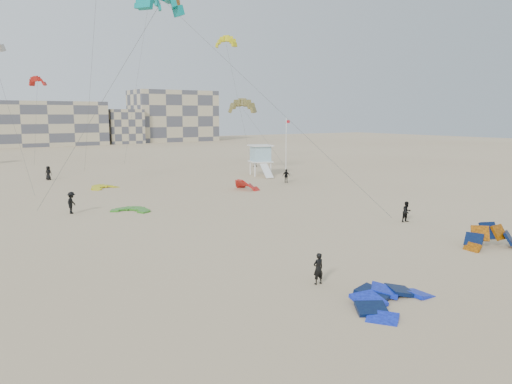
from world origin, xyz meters
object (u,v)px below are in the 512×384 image
kite_ground_blue (391,304)px  kite_ground_orange (492,249)px  lifeguard_tower_near (261,160)px  kitesurfer_main (318,269)px

kite_ground_blue → kite_ground_orange: kite_ground_orange is taller
kite_ground_blue → kite_ground_orange: size_ratio=1.23×
kite_ground_blue → lifeguard_tower_near: bearing=45.7°
kite_ground_orange → lifeguard_tower_near: lifeguard_tower_near is taller
kite_ground_blue → lifeguard_tower_near: 48.23m
kitesurfer_main → lifeguard_tower_near: size_ratio=0.26×
kite_ground_orange → kitesurfer_main: kite_ground_orange is taller
lifeguard_tower_near → kitesurfer_main: bearing=-103.9°
kite_ground_orange → kitesurfer_main: size_ratio=2.28×
kite_ground_blue → kite_ground_orange: (12.44, 2.88, 0.00)m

